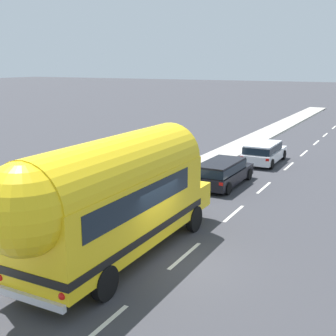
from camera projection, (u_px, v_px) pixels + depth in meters
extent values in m
plane|color=#38383D|center=(176.00, 263.00, 14.67)|extent=(300.00, 300.00, 0.00)
cube|color=silver|center=(100.00, 328.00, 11.04)|extent=(0.14, 2.40, 0.01)
cube|color=silver|center=(185.00, 255.00, 15.22)|extent=(0.14, 2.40, 0.01)
cube|color=silver|center=(234.00, 213.00, 19.47)|extent=(0.14, 2.40, 0.01)
cube|color=silver|center=(264.00, 188.00, 23.51)|extent=(0.14, 2.40, 0.01)
cube|color=silver|center=(289.00, 166.00, 28.39)|extent=(0.14, 2.40, 0.01)
cube|color=silver|center=(304.00, 153.00, 32.47)|extent=(0.14, 2.40, 0.01)
cube|color=silver|center=(316.00, 143.00, 36.75)|extent=(0.14, 2.40, 0.01)
cube|color=silver|center=(325.00, 135.00, 40.69)|extent=(0.14, 2.40, 0.01)
cube|color=silver|center=(334.00, 127.00, 45.46)|extent=(0.14, 2.40, 0.01)
cube|color=silver|center=(211.00, 173.00, 26.70)|extent=(0.12, 80.00, 0.01)
cube|color=#ADA89E|center=(179.00, 177.00, 25.47)|extent=(2.26, 90.00, 0.15)
cube|color=yellow|center=(116.00, 209.00, 14.55)|extent=(2.52, 7.88, 2.30)
cylinder|color=yellow|center=(115.00, 175.00, 14.29)|extent=(2.47, 7.78, 2.45)
sphere|color=yellow|center=(25.00, 209.00, 10.94)|extent=(2.40, 2.40, 2.40)
cube|color=yellow|center=(179.00, 194.00, 18.66)|extent=(2.26, 1.31, 0.95)
cube|color=black|center=(117.00, 228.00, 14.70)|extent=(2.56, 7.92, 0.24)
cube|color=black|center=(111.00, 194.00, 14.16)|extent=(2.55, 6.08, 0.76)
cube|color=black|center=(26.00, 228.00, 11.05)|extent=(2.00, 0.09, 0.84)
cube|color=black|center=(30.00, 275.00, 11.32)|extent=(0.80, 0.06, 0.90)
cube|color=silver|center=(29.00, 298.00, 11.38)|extent=(2.34, 0.15, 0.20)
sphere|color=red|center=(1.00, 277.00, 11.86)|extent=(0.20, 0.20, 0.20)
sphere|color=red|center=(62.00, 296.00, 10.91)|extent=(0.20, 0.20, 0.20)
cube|color=black|center=(173.00, 165.00, 17.84)|extent=(2.14, 0.11, 0.96)
cube|color=silver|center=(186.00, 192.00, 19.28)|extent=(0.90, 0.10, 0.56)
cylinder|color=black|center=(142.00, 210.00, 18.42)|extent=(0.26, 1.00, 1.00)
cylinder|color=black|center=(194.00, 219.00, 17.35)|extent=(0.26, 1.00, 1.00)
cylinder|color=black|center=(41.00, 265.00, 13.36)|extent=(0.26, 1.00, 1.00)
cylinder|color=black|center=(105.00, 283.00, 12.29)|extent=(0.26, 1.00, 1.00)
cube|color=black|center=(224.00, 175.00, 23.93)|extent=(1.85, 4.69, 0.60)
cube|color=black|center=(221.00, 167.00, 23.40)|extent=(1.64, 3.44, 0.55)
cube|color=black|center=(221.00, 167.00, 23.40)|extent=(1.70, 3.48, 0.43)
cube|color=red|center=(192.00, 180.00, 22.24)|extent=(0.20, 0.04, 0.14)
cube|color=red|center=(221.00, 184.00, 21.52)|extent=(0.20, 0.04, 0.14)
cylinder|color=black|center=(220.00, 171.00, 25.78)|extent=(0.21, 0.64, 0.64)
cylinder|color=black|center=(249.00, 174.00, 24.99)|extent=(0.21, 0.64, 0.64)
cylinder|color=black|center=(196.00, 184.00, 22.97)|extent=(0.21, 0.64, 0.64)
cylinder|color=black|center=(228.00, 188.00, 22.18)|extent=(0.21, 0.64, 0.64)
cube|color=white|center=(264.00, 155.00, 29.29)|extent=(1.90, 4.63, 0.60)
cube|color=white|center=(263.00, 147.00, 28.75)|extent=(1.69, 3.18, 0.55)
cube|color=black|center=(263.00, 148.00, 28.76)|extent=(1.75, 3.22, 0.43)
cube|color=red|center=(241.00, 157.00, 27.61)|extent=(0.20, 0.04, 0.14)
cube|color=red|center=(267.00, 160.00, 26.88)|extent=(0.20, 0.04, 0.14)
cylinder|color=black|center=(258.00, 152.00, 31.13)|extent=(0.20, 0.64, 0.64)
cylinder|color=black|center=(284.00, 155.00, 30.33)|extent=(0.20, 0.64, 0.64)
cylinder|color=black|center=(243.00, 161.00, 28.35)|extent=(0.20, 0.64, 0.64)
cylinder|color=black|center=(271.00, 164.00, 27.55)|extent=(0.20, 0.64, 0.64)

